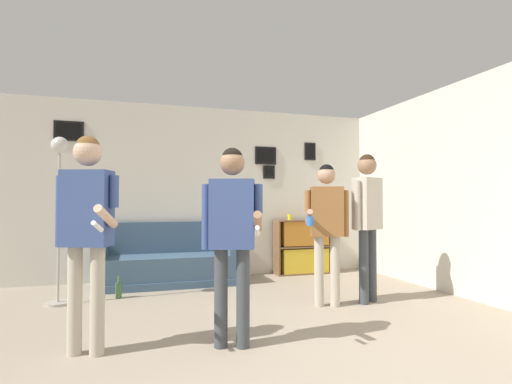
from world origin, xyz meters
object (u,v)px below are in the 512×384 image
(couch, at_px, (167,264))
(floor_lamp, at_px, (59,190))
(bookshelf, at_px, (304,247))
(person_spectator_near_bookshelf, at_px, (367,210))
(person_player_foreground_center, at_px, (232,225))
(drinking_cup, at_px, (290,217))
(person_player_foreground_left, at_px, (87,219))
(bottle_on_floor, at_px, (119,290))
(person_watcher_holding_cup, at_px, (327,219))

(couch, distance_m, floor_lamp, 1.85)
(bookshelf, height_order, person_spectator_near_bookshelf, person_spectator_near_bookshelf)
(person_player_foreground_center, distance_m, drinking_cup, 3.39)
(floor_lamp, height_order, drinking_cup, floor_lamp)
(drinking_cup, bearing_deg, person_player_foreground_center, -119.98)
(couch, bearing_deg, person_player_foreground_center, -83.93)
(person_player_foreground_left, xyz_separation_m, person_player_foreground_center, (1.12, -0.18, -0.05))
(person_spectator_near_bookshelf, height_order, bottle_on_floor, person_spectator_near_bookshelf)
(bookshelf, height_order, person_player_foreground_center, person_player_foreground_center)
(person_watcher_holding_cup, relative_size, bottle_on_floor, 6.06)
(floor_lamp, height_order, person_watcher_holding_cup, floor_lamp)
(floor_lamp, bearing_deg, person_player_foreground_left, -74.65)
(person_player_foreground_center, height_order, person_watcher_holding_cup, person_player_foreground_center)
(couch, relative_size, person_watcher_holding_cup, 1.18)
(floor_lamp, height_order, person_player_foreground_left, floor_lamp)
(person_watcher_holding_cup, relative_size, person_spectator_near_bookshelf, 0.92)
(person_spectator_near_bookshelf, bearing_deg, drinking_cup, 95.13)
(person_watcher_holding_cup, bearing_deg, person_player_foreground_center, -145.00)
(person_watcher_holding_cup, xyz_separation_m, drinking_cup, (0.36, 2.00, -0.05))
(drinking_cup, bearing_deg, floor_lamp, -162.79)
(person_player_foreground_center, relative_size, person_spectator_near_bookshelf, 0.93)
(person_player_foreground_left, distance_m, person_spectator_near_bookshelf, 3.09)
(person_watcher_holding_cup, bearing_deg, bottle_on_floor, 154.08)
(person_watcher_holding_cup, bearing_deg, couch, 132.09)
(person_player_foreground_left, xyz_separation_m, person_watcher_holding_cup, (2.46, 0.76, -0.06))
(bookshelf, relative_size, drinking_cup, 10.49)
(couch, xyz_separation_m, bottle_on_floor, (-0.64, -0.70, -0.19))
(person_player_foreground_left, bearing_deg, person_player_foreground_center, -9.01)
(drinking_cup, bearing_deg, person_watcher_holding_cup, -100.10)
(couch, height_order, bookshelf, bookshelf)
(person_player_foreground_center, distance_m, bottle_on_floor, 2.42)
(person_player_foreground_left, xyz_separation_m, drinking_cup, (2.81, 2.76, -0.11))
(bookshelf, relative_size, person_spectator_near_bookshelf, 0.56)
(floor_lamp, relative_size, person_player_foreground_left, 1.14)
(couch, height_order, floor_lamp, floor_lamp)
(floor_lamp, height_order, person_player_foreground_center, floor_lamp)
(person_player_foreground_left, height_order, person_spectator_near_bookshelf, person_spectator_near_bookshelf)
(bookshelf, xyz_separation_m, drinking_cup, (-0.24, 0.00, 0.50))
(person_player_foreground_center, xyz_separation_m, person_spectator_near_bookshelf, (1.87, 0.94, 0.09))
(floor_lamp, bearing_deg, couch, 32.23)
(couch, xyz_separation_m, person_player_foreground_center, (0.29, -2.74, 0.70))
(person_player_foreground_center, bearing_deg, person_player_foreground_left, 170.99)
(bookshelf, bearing_deg, person_player_foreground_center, -123.42)
(bookshelf, bearing_deg, person_watcher_holding_cup, -106.70)
(floor_lamp, bearing_deg, person_player_foreground_center, -50.26)
(person_player_foreground_left, bearing_deg, person_watcher_holding_cup, 17.20)
(couch, bearing_deg, bottle_on_floor, -132.67)
(floor_lamp, distance_m, person_player_foreground_center, 2.52)
(person_watcher_holding_cup, bearing_deg, bookshelf, 73.30)
(person_spectator_near_bookshelf, bearing_deg, person_player_foreground_center, -153.32)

